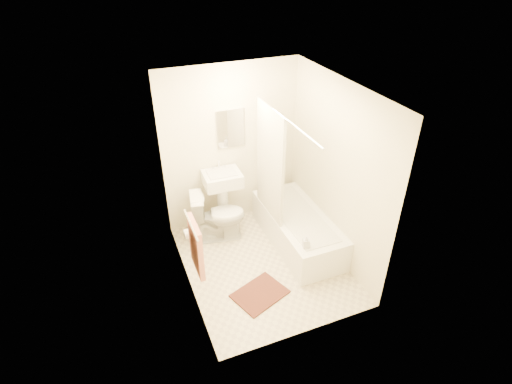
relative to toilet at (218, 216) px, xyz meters
name	(u,v)px	position (x,y,z in m)	size (l,w,h in m)	color
floor	(263,264)	(0.37, -0.77, -0.38)	(2.40, 2.40, 0.00)	beige
ceiling	(265,89)	(0.37, -0.77, 2.02)	(2.40, 2.40, 0.00)	white
wall_back	(231,147)	(0.37, 0.43, 0.82)	(2.00, 0.02, 2.40)	beige
wall_left	(181,206)	(-0.63, -0.77, 0.82)	(0.02, 2.40, 2.40)	beige
wall_right	(336,173)	(1.37, -0.77, 0.82)	(0.02, 2.40, 2.40)	beige
mirror	(231,128)	(0.37, 0.41, 1.12)	(0.40, 0.03, 0.55)	white
curtain_rod	(286,119)	(0.67, -0.67, 1.62)	(0.03, 0.03, 1.70)	silver
shower_curtain	(270,164)	(0.67, -0.27, 0.84)	(0.04, 0.80, 1.55)	silver
towel_bar	(191,225)	(-0.59, -1.02, 0.72)	(0.02, 0.02, 0.60)	silver
towel	(196,247)	(-0.56, -1.02, 0.40)	(0.06, 0.45, 0.66)	#CC7266
toilet_paper	(189,234)	(-0.56, -0.65, 0.32)	(0.12, 0.12, 0.11)	white
toilet	(218,216)	(0.00, 0.00, 0.00)	(0.43, 0.77, 0.75)	silver
sink	(223,198)	(0.15, 0.22, 0.14)	(0.52, 0.42, 1.03)	white
bathtub	(297,229)	(1.01, -0.52, -0.14)	(0.73, 1.66, 0.47)	white
bath_mat	(260,294)	(0.12, -1.27, -0.37)	(0.62, 0.47, 0.02)	#48291A
soap_bottle	(306,242)	(0.78, -1.17, 0.18)	(0.08, 0.08, 0.18)	white
scrub_brush	(280,191)	(1.03, 0.13, 0.11)	(0.07, 0.22, 0.04)	green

